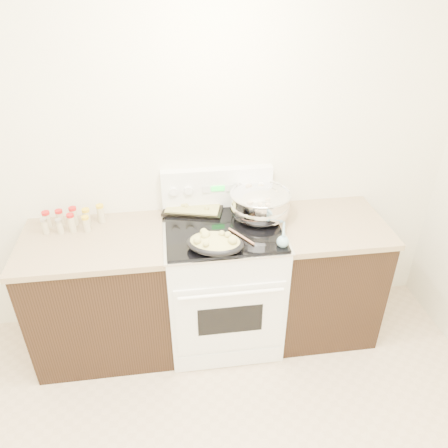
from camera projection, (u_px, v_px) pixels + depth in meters
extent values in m
cube|color=white|center=(163.00, 151.00, 2.87)|extent=(4.00, 0.05, 2.70)
cube|color=black|center=(103.00, 297.00, 3.00)|extent=(0.90, 0.64, 0.88)
cube|color=brown|center=(93.00, 242.00, 2.76)|extent=(0.93, 0.67, 0.04)
cube|color=black|center=(322.00, 278.00, 3.18)|extent=(0.70, 0.64, 0.88)
cube|color=brown|center=(330.00, 224.00, 2.94)|extent=(0.73, 0.67, 0.04)
cube|color=white|center=(223.00, 285.00, 3.08)|extent=(0.76, 0.66, 0.92)
cube|color=white|center=(230.00, 319.00, 2.80)|extent=(0.70, 0.01, 0.55)
cube|color=black|center=(230.00, 320.00, 2.79)|extent=(0.42, 0.01, 0.22)
cylinder|color=white|center=(231.00, 294.00, 2.64)|extent=(0.65, 0.02, 0.02)
cube|color=white|center=(230.00, 359.00, 3.00)|extent=(0.70, 0.01, 0.14)
cube|color=silver|center=(223.00, 230.00, 2.83)|extent=(0.78, 0.68, 0.01)
cube|color=black|center=(223.00, 228.00, 2.83)|extent=(0.74, 0.64, 0.01)
cube|color=white|center=(217.00, 188.00, 3.00)|extent=(0.76, 0.07, 0.28)
cylinder|color=white|center=(174.00, 192.00, 2.92)|extent=(0.06, 0.02, 0.06)
cylinder|color=white|center=(188.00, 191.00, 2.93)|extent=(0.06, 0.02, 0.06)
cylinder|color=white|center=(247.00, 187.00, 2.97)|extent=(0.06, 0.02, 0.06)
cylinder|color=white|center=(261.00, 186.00, 2.99)|extent=(0.06, 0.02, 0.06)
cube|color=#19E533|center=(218.00, 189.00, 2.95)|extent=(0.09, 0.00, 0.04)
cube|color=silver|center=(206.00, 189.00, 2.94)|extent=(0.05, 0.00, 0.05)
cube|color=silver|center=(230.00, 188.00, 2.96)|extent=(0.05, 0.00, 0.05)
ellipsoid|color=silver|center=(260.00, 206.00, 2.90)|extent=(0.52, 0.52, 0.24)
cylinder|color=silver|center=(260.00, 216.00, 2.94)|extent=(0.22, 0.22, 0.01)
torus|color=silver|center=(261.00, 194.00, 2.85)|extent=(0.41, 0.41, 0.02)
cylinder|color=silver|center=(260.00, 203.00, 2.88)|extent=(0.38, 0.38, 0.13)
cylinder|color=brown|center=(261.00, 195.00, 2.85)|extent=(0.36, 0.36, 0.00)
cube|color=beige|center=(261.00, 188.00, 2.93)|extent=(0.04, 0.04, 0.03)
cube|color=beige|center=(267.00, 200.00, 2.78)|extent=(0.04, 0.04, 0.03)
cube|color=beige|center=(254.00, 190.00, 2.91)|extent=(0.03, 0.03, 0.03)
cube|color=beige|center=(254.00, 196.00, 2.83)|extent=(0.04, 0.04, 0.03)
cube|color=beige|center=(249.00, 195.00, 2.84)|extent=(0.05, 0.05, 0.03)
cube|color=beige|center=(262.00, 190.00, 2.90)|extent=(0.05, 0.05, 0.03)
cube|color=beige|center=(260.00, 205.00, 2.73)|extent=(0.03, 0.03, 0.02)
cube|color=beige|center=(272.00, 193.00, 2.87)|extent=(0.04, 0.04, 0.03)
cube|color=beige|center=(250.00, 203.00, 2.75)|extent=(0.04, 0.04, 0.02)
cube|color=beige|center=(268.00, 205.00, 2.73)|extent=(0.03, 0.03, 0.02)
cube|color=beige|center=(249.00, 187.00, 2.94)|extent=(0.04, 0.04, 0.03)
cube|color=beige|center=(275.00, 193.00, 2.87)|extent=(0.03, 0.03, 0.02)
cube|color=beige|center=(269.00, 197.00, 2.82)|extent=(0.03, 0.03, 0.02)
ellipsoid|color=black|center=(215.00, 243.00, 2.59)|extent=(0.40, 0.33, 0.08)
ellipsoid|color=tan|center=(215.00, 242.00, 2.59)|extent=(0.36, 0.30, 0.06)
sphere|color=tan|center=(206.00, 234.00, 2.60)|extent=(0.05, 0.05, 0.05)
sphere|color=tan|center=(205.00, 236.00, 2.59)|extent=(0.05, 0.05, 0.05)
sphere|color=tan|center=(197.00, 241.00, 2.54)|extent=(0.05, 0.05, 0.05)
sphere|color=tan|center=(222.00, 233.00, 2.60)|extent=(0.04, 0.04, 0.04)
sphere|color=tan|center=(206.00, 244.00, 2.51)|extent=(0.04, 0.04, 0.04)
sphere|color=tan|center=(228.00, 235.00, 2.58)|extent=(0.04, 0.04, 0.04)
sphere|color=tan|center=(204.00, 232.00, 2.62)|extent=(0.04, 0.04, 0.04)
sphere|color=tan|center=(232.00, 240.00, 2.54)|extent=(0.06, 0.06, 0.06)
cube|color=black|center=(194.00, 207.00, 3.03)|extent=(0.46, 0.37, 0.02)
cube|color=tan|center=(194.00, 206.00, 3.02)|extent=(0.41, 0.33, 0.02)
sphere|color=tan|center=(179.00, 202.00, 3.04)|extent=(0.04, 0.04, 0.04)
sphere|color=tan|center=(197.00, 204.00, 3.03)|extent=(0.03, 0.03, 0.03)
sphere|color=tan|center=(194.00, 200.00, 3.07)|extent=(0.04, 0.04, 0.04)
sphere|color=tan|center=(180.00, 201.00, 3.06)|extent=(0.04, 0.04, 0.04)
sphere|color=tan|center=(186.00, 206.00, 2.99)|extent=(0.04, 0.04, 0.04)
sphere|color=tan|center=(214.00, 197.00, 3.10)|extent=(0.04, 0.04, 0.04)
sphere|color=tan|center=(182.00, 201.00, 3.06)|extent=(0.04, 0.04, 0.04)
sphere|color=tan|center=(197.00, 201.00, 3.05)|extent=(0.04, 0.04, 0.04)
sphere|color=tan|center=(183.00, 205.00, 3.00)|extent=(0.03, 0.03, 0.03)
sphere|color=tan|center=(207.00, 208.00, 2.96)|extent=(0.03, 0.03, 0.03)
cylinder|color=#B17251|center=(241.00, 236.00, 2.72)|extent=(0.14, 0.20, 0.01)
sphere|color=#B17251|center=(234.00, 245.00, 2.63)|extent=(0.04, 0.04, 0.04)
sphere|color=#78A3B3|center=(283.00, 242.00, 2.63)|extent=(0.07, 0.07, 0.07)
cylinder|color=#78A3B3|center=(284.00, 229.00, 2.71)|extent=(0.08, 0.24, 0.07)
cylinder|color=#BFB28C|center=(47.00, 221.00, 2.85)|extent=(0.05, 0.05, 0.10)
cylinder|color=#B21414|center=(45.00, 213.00, 2.82)|extent=(0.05, 0.05, 0.02)
cylinder|color=#BFB28C|center=(60.00, 219.00, 2.87)|extent=(0.05, 0.05, 0.09)
cylinder|color=#B21414|center=(59.00, 211.00, 2.84)|extent=(0.05, 0.05, 0.02)
cylinder|color=#BFB28C|center=(74.00, 217.00, 2.87)|extent=(0.05, 0.05, 0.11)
cylinder|color=#B21414|center=(72.00, 209.00, 2.83)|extent=(0.05, 0.05, 0.02)
cylinder|color=#BFB28C|center=(87.00, 218.00, 2.88)|extent=(0.05, 0.05, 0.10)
cylinder|color=gold|center=(85.00, 210.00, 2.85)|extent=(0.05, 0.05, 0.02)
cylinder|color=#BFB28C|center=(101.00, 215.00, 2.90)|extent=(0.05, 0.05, 0.11)
cylinder|color=gold|center=(100.00, 206.00, 2.86)|extent=(0.05, 0.05, 0.02)
cylinder|color=#BFB28C|center=(45.00, 227.00, 2.78)|extent=(0.04, 0.04, 0.09)
cylinder|color=#B2B2B7|center=(43.00, 220.00, 2.75)|extent=(0.04, 0.04, 0.02)
cylinder|color=#BFB28C|center=(60.00, 227.00, 2.79)|extent=(0.04, 0.04, 0.09)
cylinder|color=#B2B2B7|center=(59.00, 220.00, 2.76)|extent=(0.04, 0.04, 0.02)
cylinder|color=#BFB28C|center=(72.00, 224.00, 2.80)|extent=(0.05, 0.05, 0.11)
cylinder|color=#B21414|center=(70.00, 215.00, 2.77)|extent=(0.05, 0.05, 0.02)
cylinder|color=#BFB28C|center=(87.00, 225.00, 2.80)|extent=(0.04, 0.04, 0.09)
cylinder|color=gold|center=(85.00, 218.00, 2.77)|extent=(0.05, 0.05, 0.02)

